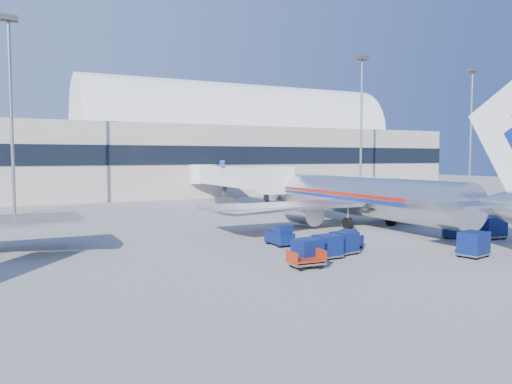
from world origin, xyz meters
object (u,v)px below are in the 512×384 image
barrier_near (443,220)px  tug_lead (350,240)px  mast_far_east (471,112)px  tug_left (280,236)px  mast_east (362,106)px  cart_train_c (307,250)px  barrier_far (488,216)px  barrier_mid (466,218)px  cart_solo_far (491,227)px  cart_train_b (327,246)px  tug_right (454,231)px  cart_train_a (344,242)px  cart_solo_near (474,244)px  mast_west (10,86)px  airliner_main (363,196)px  cart_open_red (306,262)px  jetbridge_near (230,177)px

barrier_near → tug_lead: (-16.64, -6.78, 0.23)m
mast_far_east → tug_left: 66.81m
mast_east → tug_lead: size_ratio=8.82×
tug_lead → cart_train_c: bearing=174.4°
barrier_far → tug_lead: (-23.24, -6.78, 0.23)m
barrier_near → barrier_mid: same height
barrier_mid → cart_solo_far: (-6.71, -8.17, 0.53)m
mast_east → barrier_near: mast_east is taller
mast_far_east → cart_train_b: 69.30m
mast_east → barrier_near: size_ratio=7.53×
tug_right → cart_train_a: bearing=-131.2°
mast_east → tug_left: bearing=-136.2°
mast_far_east → cart_train_a: 67.44m
tug_right → cart_solo_far: size_ratio=0.98×
barrier_mid → cart_solo_far: 10.59m
barrier_near → cart_solo_far: bearing=-112.6°
barrier_mid → barrier_far: (3.30, 0.00, 0.00)m
cart_train_a → cart_solo_near: 8.54m
cart_solo_far → tug_left: bearing=170.0°
mast_far_east → tug_lead: bearing=-147.0°
tug_left → cart_solo_far: (17.03, -5.06, 0.23)m
tug_left → cart_train_b: (0.37, -5.66, 0.09)m
cart_solo_near → mast_west: bearing=110.4°
tug_right → tug_left: (-14.44, 3.60, 0.14)m
tug_right → cart_train_b: bearing=-129.5°
tug_right → barrier_far: bearing=70.2°
barrier_near → barrier_mid: 3.30m
airliner_main → cart_train_b: size_ratio=20.17×
cart_train_b → cart_solo_near: cart_solo_near is taller
cart_solo_near → tug_lead: bearing=119.8°
mast_far_east → barrier_mid: (-33.70, -28.00, -14.34)m
airliner_main → barrier_mid: 11.84m
tug_lead → cart_train_a: cart_train_a is taller
cart_solo_near → cart_open_red: 11.98m
mast_east → cart_solo_far: bearing=-113.1°
mast_far_east → tug_right: bearing=-141.1°
jetbridge_near → mast_east: size_ratio=1.22×
cart_open_red → cart_train_a: bearing=31.0°
cart_train_b → cart_open_red: cart_train_b is taller
cart_train_c → cart_solo_far: cart_solo_far is taller
mast_far_east → barrier_near: bearing=-142.9°
cart_train_a → tug_lead: bearing=29.6°
airliner_main → tug_lead: (-8.64, -9.29, -2.24)m
jetbridge_near → cart_train_c: size_ratio=13.76×
jetbridge_near → tug_right: 35.94m
barrier_far → cart_train_c: bearing=-161.7°
mast_east → cart_train_a: 49.12m
mast_far_east → cart_open_red: (-59.83, -38.57, -14.40)m
jetbridge_near → mast_west: size_ratio=1.22×
cart_train_c → jetbridge_near: bearing=63.2°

